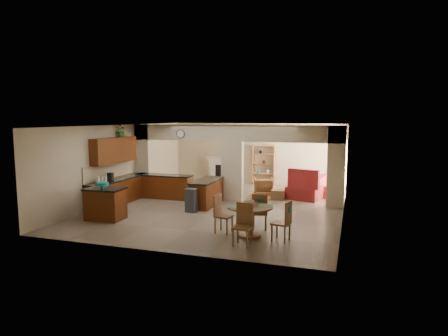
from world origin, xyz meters
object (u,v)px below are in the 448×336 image
(dining_table, at_px, (250,217))
(armchair, at_px, (263,187))
(kitchen_island, at_px, (105,204))
(sofa, at_px, (328,185))

(dining_table, xyz_separation_m, armchair, (-0.86, 5.57, -0.19))
(kitchen_island, xyz_separation_m, armchair, (3.72, 5.21, -0.15))
(kitchen_island, height_order, sofa, kitchen_island)
(dining_table, distance_m, sofa, 6.88)
(kitchen_island, xyz_separation_m, dining_table, (4.59, -0.36, 0.04))
(kitchen_island, distance_m, dining_table, 4.60)
(kitchen_island, relative_size, dining_table, 0.98)
(dining_table, height_order, armchair, dining_table)
(kitchen_island, height_order, armchair, kitchen_island)
(sofa, relative_size, armchair, 3.17)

